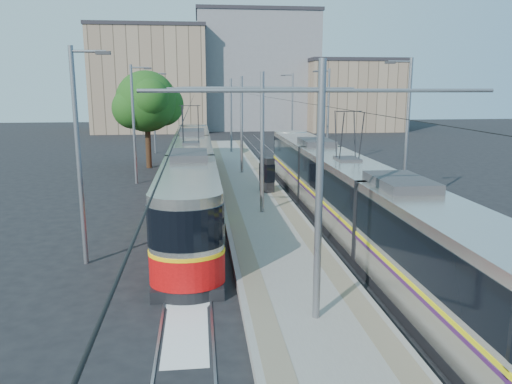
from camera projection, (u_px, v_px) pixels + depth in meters
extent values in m
plane|color=black|center=(290.00, 274.00, 17.87)|extent=(160.00, 160.00, 0.00)
cube|color=gray|center=(246.00, 182.00, 34.35)|extent=(4.00, 50.00, 0.30)
cube|color=gray|center=(225.00, 180.00, 34.16)|extent=(0.70, 50.00, 0.01)
cube|color=gray|center=(267.00, 179.00, 34.48)|extent=(0.70, 50.00, 0.01)
cube|color=gray|center=(183.00, 185.00, 33.90)|extent=(0.07, 70.00, 0.03)
cube|color=gray|center=(204.00, 184.00, 34.06)|extent=(0.07, 70.00, 0.03)
cube|color=gray|center=(287.00, 183.00, 34.70)|extent=(0.07, 70.00, 0.03)
cube|color=gray|center=(307.00, 182.00, 34.86)|extent=(0.07, 70.00, 0.03)
cube|color=silver|center=(187.00, 317.00, 14.55)|extent=(1.20, 5.00, 0.01)
cube|color=black|center=(192.00, 195.00, 29.86)|extent=(2.30, 29.63, 0.40)
cube|color=#B5AFA6|center=(192.00, 168.00, 29.51)|extent=(2.40, 28.03, 2.90)
cube|color=black|center=(191.00, 160.00, 29.41)|extent=(2.43, 28.03, 1.30)
cube|color=yellow|center=(192.00, 175.00, 29.60)|extent=(2.43, 28.03, 0.12)
cube|color=red|center=(192.00, 183.00, 29.70)|extent=(2.42, 28.03, 1.10)
cube|color=#2D2D30|center=(191.00, 141.00, 29.18)|extent=(1.68, 3.00, 0.30)
cube|color=black|center=(345.00, 225.00, 23.44)|extent=(2.30, 30.31, 0.40)
cube|color=beige|center=(346.00, 191.00, 23.10)|extent=(2.40, 28.71, 2.90)
cube|color=black|center=(347.00, 180.00, 23.00)|extent=(2.43, 28.71, 1.30)
cube|color=yellow|center=(346.00, 199.00, 23.18)|extent=(2.43, 28.71, 0.12)
cube|color=#3E154A|center=(346.00, 202.00, 23.22)|extent=(2.43, 28.71, 0.10)
cube|color=#2D2D30|center=(347.00, 157.00, 22.77)|extent=(1.68, 3.00, 0.30)
cylinder|color=slate|center=(319.00, 195.00, 13.19)|extent=(0.20, 0.20, 7.00)
cylinder|color=slate|center=(322.00, 91.00, 12.62)|extent=(9.20, 0.10, 0.10)
cylinder|color=slate|center=(262.00, 144.00, 24.85)|extent=(0.20, 0.20, 7.00)
cylinder|color=slate|center=(262.00, 88.00, 24.28)|extent=(9.20, 0.10, 0.10)
cylinder|color=slate|center=(242.00, 125.00, 36.51)|extent=(0.20, 0.20, 7.00)
cylinder|color=slate|center=(241.00, 87.00, 35.94)|extent=(9.20, 0.10, 0.10)
cylinder|color=slate|center=(231.00, 116.00, 48.17)|extent=(0.20, 0.20, 7.00)
cylinder|color=slate|center=(231.00, 87.00, 47.60)|extent=(9.20, 0.10, 0.10)
cylinder|color=black|center=(191.00, 102.00, 32.83)|extent=(0.02, 70.00, 0.02)
cylinder|color=black|center=(298.00, 102.00, 33.63)|extent=(0.02, 70.00, 0.02)
cylinder|color=slate|center=(79.00, 159.00, 18.14)|extent=(0.18, 0.18, 8.00)
cube|color=#2D2D30|center=(103.00, 53.00, 17.48)|extent=(0.50, 0.22, 0.12)
cylinder|color=slate|center=(134.00, 125.00, 33.69)|extent=(0.18, 0.18, 8.00)
cube|color=#2D2D30|center=(148.00, 68.00, 33.03)|extent=(0.50, 0.22, 0.12)
cylinder|color=slate|center=(154.00, 113.00, 49.23)|extent=(0.18, 0.18, 8.00)
cube|color=#2D2D30|center=(164.00, 74.00, 48.57)|extent=(0.50, 0.22, 0.12)
cylinder|color=slate|center=(407.00, 138.00, 25.64)|extent=(0.18, 0.18, 8.00)
cube|color=#2D2D30|center=(390.00, 63.00, 24.73)|extent=(0.50, 0.22, 0.12)
cylinder|color=slate|center=(328.00, 118.00, 41.18)|extent=(0.18, 0.18, 8.00)
cube|color=#2D2D30|center=(316.00, 72.00, 40.28)|extent=(0.50, 0.22, 0.12)
cylinder|color=slate|center=(292.00, 109.00, 56.73)|extent=(0.18, 0.18, 8.00)
cube|color=#2D2D30|center=(283.00, 75.00, 55.83)|extent=(0.50, 0.22, 0.12)
cube|color=black|center=(267.00, 175.00, 30.17)|extent=(0.84, 1.04, 2.09)
cube|color=black|center=(267.00, 173.00, 30.14)|extent=(0.89, 1.09, 1.09)
cylinder|color=#382314|center=(148.00, 148.00, 40.79)|extent=(0.45, 0.45, 3.26)
sphere|color=#1A4112|center=(146.00, 101.00, 40.01)|extent=(4.89, 4.89, 4.89)
sphere|color=#1A4112|center=(163.00, 105.00, 41.00)|extent=(3.46, 3.46, 3.46)
cube|color=gray|center=(151.00, 81.00, 73.54)|extent=(16.00, 12.00, 14.56)
cube|color=#262328|center=(149.00, 28.00, 71.97)|extent=(16.32, 12.24, 0.50)
cube|color=slate|center=(255.00, 73.00, 78.92)|extent=(18.00, 14.00, 17.20)
cube|color=#262328|center=(255.00, 14.00, 77.08)|extent=(18.36, 14.28, 0.50)
cube|color=gray|center=(352.00, 97.00, 75.39)|extent=(14.00, 10.00, 10.04)
cube|color=#262328|center=(353.00, 61.00, 74.30)|extent=(14.28, 10.20, 0.50)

